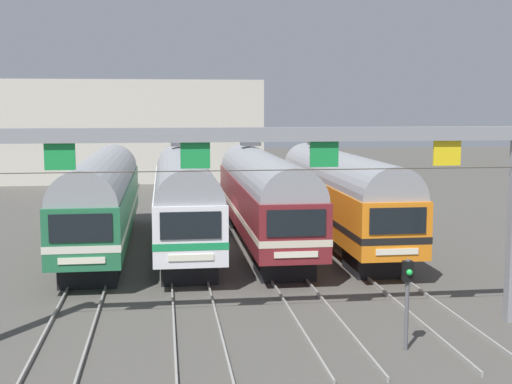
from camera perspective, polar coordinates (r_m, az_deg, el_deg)
ground_plane at (r=35.49m, az=-2.66°, el=-4.50°), size 160.00×160.00×0.00m
track_bed at (r=52.21m, az=-4.26°, el=-0.68°), size 13.53×70.00×0.15m
commuter_train_green at (r=35.06m, az=-12.52°, el=-0.35°), size 2.88×18.06×4.77m
commuter_train_white at (r=34.94m, az=-5.96°, el=-0.24°), size 2.88×18.06×5.05m
commuter_train_maroon at (r=35.27m, az=0.56°, el=-0.13°), size 2.88×18.06×5.05m
commuter_train_orange at (r=36.06m, az=6.88°, el=-0.03°), size 2.88×18.06×5.05m
catenary_gantry at (r=21.44m, az=0.37°, el=1.67°), size 17.26×0.44×6.97m
yard_signal_mast at (r=20.83m, az=12.31°, el=-7.61°), size 0.28×0.35×2.72m
maintenance_building at (r=68.78m, az=-10.22°, el=5.00°), size 24.69×10.00×9.46m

